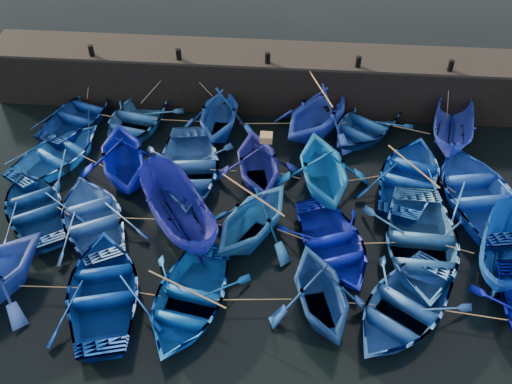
# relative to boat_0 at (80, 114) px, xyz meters

# --- Properties ---
(ground) EXTENTS (120.00, 120.00, 0.00)m
(ground) POSITION_rel_boat_0_xyz_m (8.54, -7.97, -0.48)
(ground) COLOR black
(ground) RESTS_ON ground
(quay_wall) EXTENTS (26.00, 2.50, 2.50)m
(quay_wall) POSITION_rel_boat_0_xyz_m (8.54, 2.53, 0.77)
(quay_wall) COLOR black
(quay_wall) RESTS_ON ground
(quay_top) EXTENTS (26.00, 2.50, 0.12)m
(quay_top) POSITION_rel_boat_0_xyz_m (8.54, 2.53, 2.08)
(quay_top) COLOR black
(quay_top) RESTS_ON quay_wall
(bollard_0) EXTENTS (0.24, 0.24, 0.50)m
(bollard_0) POSITION_rel_boat_0_xyz_m (0.54, 1.63, 2.39)
(bollard_0) COLOR black
(bollard_0) RESTS_ON quay_top
(bollard_1) EXTENTS (0.24, 0.24, 0.50)m
(bollard_1) POSITION_rel_boat_0_xyz_m (4.54, 1.63, 2.39)
(bollard_1) COLOR black
(bollard_1) RESTS_ON quay_top
(bollard_2) EXTENTS (0.24, 0.24, 0.50)m
(bollard_2) POSITION_rel_boat_0_xyz_m (8.54, 1.63, 2.39)
(bollard_2) COLOR black
(bollard_2) RESTS_ON quay_top
(bollard_3) EXTENTS (0.24, 0.24, 0.50)m
(bollard_3) POSITION_rel_boat_0_xyz_m (12.54, 1.63, 2.39)
(bollard_3) COLOR black
(bollard_3) RESTS_ON quay_top
(bollard_4) EXTENTS (0.24, 0.24, 0.50)m
(bollard_4) POSITION_rel_boat_0_xyz_m (16.54, 1.63, 2.39)
(bollard_4) COLOR black
(bollard_4) RESTS_ON quay_top
(boat_0) EXTENTS (4.68, 5.47, 0.96)m
(boat_0) POSITION_rel_boat_0_xyz_m (0.00, 0.00, 0.00)
(boat_0) COLOR navy
(boat_0) RESTS_ON ground
(boat_1) EXTENTS (4.45, 5.51, 1.01)m
(boat_1) POSITION_rel_boat_0_xyz_m (2.64, -0.18, 0.02)
(boat_1) COLOR #245E9A
(boat_1) RESTS_ON ground
(boat_2) EXTENTS (3.74, 4.29, 2.18)m
(boat_2) POSITION_rel_boat_0_xyz_m (6.51, -0.19, 0.61)
(boat_2) COLOR #1748A7
(boat_2) RESTS_ON ground
(boat_3) EXTENTS (5.88, 6.07, 2.44)m
(boat_3) POSITION_rel_boat_0_xyz_m (10.89, 0.04, 0.74)
(boat_3) COLOR blue
(boat_3) RESTS_ON ground
(boat_4) EXTENTS (5.41, 5.70, 0.96)m
(boat_4) POSITION_rel_boat_0_xyz_m (13.09, 0.28, 0.00)
(boat_4) COLOR navy
(boat_4) RESTS_ON ground
(boat_5) EXTENTS (2.67, 4.80, 1.75)m
(boat_5) POSITION_rel_boat_0_xyz_m (16.78, -0.27, 0.40)
(boat_5) COLOR #2538A8
(boat_5) RESTS_ON ground
(boat_6) EXTENTS (5.18, 5.64, 0.96)m
(boat_6) POSITION_rel_boat_0_xyz_m (-0.05, -2.88, -0.00)
(boat_6) COLOR blue
(boat_6) RESTS_ON ground
(boat_7) EXTENTS (5.12, 5.49, 2.35)m
(boat_7) POSITION_rel_boat_0_xyz_m (3.06, -3.60, 0.69)
(boat_7) COLOR #031094
(boat_7) RESTS_ON ground
(boat_8) EXTENTS (4.52, 5.83, 1.11)m
(boat_8) POSITION_rel_boat_0_xyz_m (5.63, -3.44, 0.08)
(boat_8) COLOR #2858A5
(boat_8) RESTS_ON ground
(boat_9) EXTENTS (4.42, 4.86, 2.20)m
(boat_9) POSITION_rel_boat_0_xyz_m (8.53, -3.43, 0.62)
(boat_9) COLOR navy
(boat_9) RESTS_ON ground
(boat_10) EXTENTS (4.70, 5.20, 2.39)m
(boat_10) POSITION_rel_boat_0_xyz_m (11.14, -3.70, 0.72)
(boat_10) COLOR blue
(boat_10) RESTS_ON ground
(boat_11) EXTENTS (4.99, 5.95, 1.06)m
(boat_11) POSITION_rel_boat_0_xyz_m (14.69, -3.16, 0.05)
(boat_11) COLOR #093C9E
(boat_11) RESTS_ON ground
(boat_12) EXTENTS (5.07, 6.35, 1.18)m
(boat_12) POSITION_rel_boat_0_xyz_m (17.21, -4.01, 0.11)
(boat_12) COLOR blue
(boat_12) RESTS_ON ground
(boat_13) EXTENTS (5.22, 5.61, 0.95)m
(boat_13) POSITION_rel_boat_0_xyz_m (0.13, -6.06, -0.01)
(boat_13) COLOR navy
(boat_13) RESTS_ON ground
(boat_14) EXTENTS (5.26, 5.81, 0.99)m
(boat_14) POSITION_rel_boat_0_xyz_m (2.54, -6.44, 0.01)
(boat_14) COLOR blue
(boat_14) RESTS_ON ground
(boat_15) EXTENTS (4.32, 5.15, 1.92)m
(boat_15) POSITION_rel_boat_0_xyz_m (5.77, -6.39, 0.48)
(boat_15) COLOR navy
(boat_15) RESTS_ON ground
(boat_16) EXTENTS (5.22, 5.44, 2.21)m
(boat_16) POSITION_rel_boat_0_xyz_m (8.56, -6.53, 0.62)
(boat_16) COLOR #1C5EA4
(boat_16) RESTS_ON ground
(boat_17) EXTENTS (4.71, 5.45, 0.95)m
(boat_17) POSITION_rel_boat_0_xyz_m (11.48, -7.01, -0.01)
(boat_17) COLOR #0612A6
(boat_17) RESTS_ON ground
(boat_18) EXTENTS (4.27, 5.81, 1.17)m
(boat_18) POSITION_rel_boat_0_xyz_m (14.61, -6.85, 0.11)
(boat_18) COLOR #21568E
(boat_18) RESTS_ON ground
(boat_19) EXTENTS (2.88, 4.51, 1.64)m
(boat_19) POSITION_rel_boat_0_xyz_m (17.34, -7.13, 0.34)
(boat_19) COLOR navy
(boat_19) RESTS_ON ground
(boat_21) EXTENTS (4.85, 5.90, 1.06)m
(boat_21) POSITION_rel_boat_0_xyz_m (3.88, -9.72, 0.05)
(boat_21) COLOR navy
(boat_21) RESTS_ON ground
(boat_22) EXTENTS (4.27, 5.38, 1.00)m
(boat_22) POSITION_rel_boat_0_xyz_m (6.71, -9.84, 0.02)
(boat_22) COLOR #084AAA
(boat_22) RESTS_ON ground
(boat_23) EXTENTS (4.36, 4.74, 2.09)m
(boat_23) POSITION_rel_boat_0_xyz_m (11.01, -9.61, 0.56)
(boat_23) COLOR navy
(boat_23) RESTS_ON ground
(boat_24) EXTENTS (5.69, 6.05, 1.02)m
(boat_24) POSITION_rel_boat_0_xyz_m (13.71, -9.62, 0.03)
(boat_24) COLOR #2155AD
(boat_24) RESTS_ON ground
(wooden_crate) EXTENTS (0.48, 0.46, 0.29)m
(wooden_crate) POSITION_rel_boat_0_xyz_m (8.83, -3.43, 1.86)
(wooden_crate) COLOR olive
(wooden_crate) RESTS_ON boat_9
(mooring_ropes) EXTENTS (17.17, 11.46, 2.10)m
(mooring_ropes) POSITION_rel_boat_0_xyz_m (8.66, -3.00, 0.41)
(mooring_ropes) COLOR tan
(mooring_ropes) RESTS_ON ground
(loose_oars) EXTENTS (10.24, 11.96, 1.50)m
(loose_oars) POSITION_rel_boat_0_xyz_m (10.21, -4.88, 1.23)
(loose_oars) COLOR #99724C
(loose_oars) RESTS_ON ground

